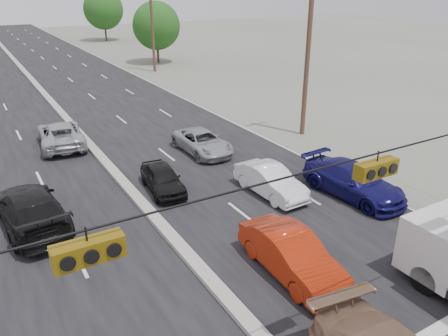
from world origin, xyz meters
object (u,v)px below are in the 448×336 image
at_px(oncoming_far, 61,134).
at_px(red_sedan, 291,255).
at_px(queue_car_a, 163,179).
at_px(oncoming_near, 31,209).
at_px(utility_pole_right_c, 152,23).
at_px(queue_car_c, 202,142).
at_px(utility_pole_right_b, 308,53).
at_px(tree_right_mid, 156,26).
at_px(tree_right_far, 103,9).
at_px(queue_car_b, 270,181).
at_px(queue_car_d, 353,181).

bearing_deg(oncoming_far, red_sedan, 108.98).
xyz_separation_m(queue_car_a, oncoming_far, (-2.80, 8.76, 0.11)).
height_order(queue_car_a, oncoming_near, oncoming_near).
relative_size(utility_pole_right_c, queue_car_c, 2.22).
relative_size(utility_pole_right_b, red_sedan, 2.25).
bearing_deg(tree_right_mid, queue_car_a, -112.26).
height_order(tree_right_far, queue_car_b, tree_right_far).
distance_m(red_sedan, queue_car_c, 11.87).
height_order(tree_right_far, red_sedan, tree_right_far).
bearing_deg(queue_car_d, tree_right_far, 78.91).
bearing_deg(queue_car_a, oncoming_far, 113.81).
height_order(tree_right_far, oncoming_far, tree_right_far).
relative_size(red_sedan, oncoming_far, 0.85).
height_order(red_sedan, oncoming_near, oncoming_near).
distance_m(utility_pole_right_b, oncoming_near, 17.81).
relative_size(utility_pole_right_b, tree_right_mid, 1.40).
bearing_deg(oncoming_far, queue_car_a, 113.37).
xyz_separation_m(tree_right_far, queue_car_a, (-14.60, -58.23, -4.34)).
height_order(utility_pole_right_b, queue_car_a, utility_pole_right_b).
height_order(utility_pole_right_c, tree_right_mid, utility_pole_right_c).
relative_size(tree_right_mid, oncoming_near, 1.30).
height_order(tree_right_mid, oncoming_far, tree_right_mid).
bearing_deg(tree_right_far, queue_car_b, -99.74).
distance_m(queue_car_a, queue_car_d, 8.75).
height_order(utility_pole_right_c, queue_car_a, utility_pole_right_c).
xyz_separation_m(queue_car_a, queue_car_c, (3.95, 3.50, 0.01)).
bearing_deg(oncoming_far, queue_car_c, 147.68).
distance_m(utility_pole_right_b, queue_car_b, 10.26).
distance_m(utility_pole_right_b, tree_right_mid, 30.11).
xyz_separation_m(utility_pole_right_c, oncoming_far, (-13.90, -19.47, -4.38)).
bearing_deg(queue_car_a, queue_car_c, 47.62).
relative_size(queue_car_a, oncoming_near, 0.66).
bearing_deg(oncoming_near, utility_pole_right_c, -125.02).
bearing_deg(utility_pole_right_b, queue_car_b, -139.00).
bearing_deg(oncoming_far, utility_pole_right_c, -119.87).
relative_size(queue_car_c, queue_car_d, 0.88).
bearing_deg(queue_car_d, oncoming_far, 121.96).
distance_m(tree_right_mid, queue_car_d, 38.80).
xyz_separation_m(red_sedan, oncoming_near, (-6.98, 7.65, 0.06)).
xyz_separation_m(utility_pole_right_b, red_sedan, (-9.92, -11.28, -4.37)).
relative_size(utility_pole_right_c, oncoming_far, 1.92).
height_order(utility_pole_right_b, oncoming_far, utility_pole_right_b).
height_order(tree_right_far, queue_car_c, tree_right_far).
bearing_deg(utility_pole_right_b, queue_car_a, -163.76).
relative_size(oncoming_near, oncoming_far, 1.05).
bearing_deg(oncoming_far, queue_car_b, 126.47).
xyz_separation_m(tree_right_mid, queue_car_c, (-9.65, -29.74, -3.71)).
bearing_deg(oncoming_near, utility_pole_right_b, -172.35).
xyz_separation_m(red_sedan, queue_car_a, (-1.18, 8.04, -0.11)).
relative_size(utility_pole_right_c, tree_right_mid, 1.40).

